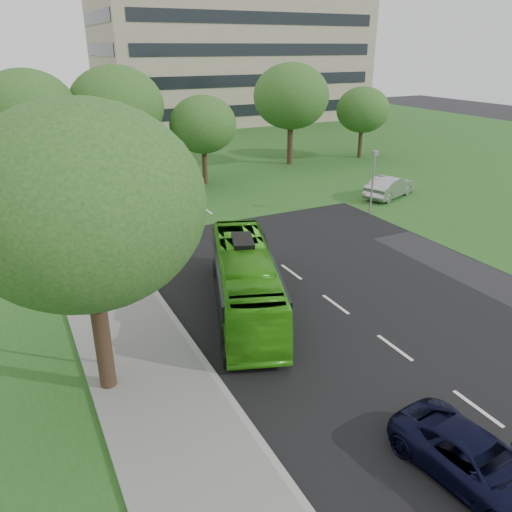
% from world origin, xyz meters
% --- Properties ---
extents(ground, '(160.00, 160.00, 0.00)m').
position_xyz_m(ground, '(0.00, 0.00, 0.00)').
color(ground, black).
rests_on(ground, ground).
extents(street_surfaces, '(120.00, 120.00, 0.15)m').
position_xyz_m(street_surfaces, '(-0.38, 22.75, 0.03)').
color(street_surfaces, black).
rests_on(street_surfaces, ground).
extents(office_building, '(40.10, 20.10, 25.00)m').
position_xyz_m(office_building, '(21.96, 61.96, 12.50)').
color(office_building, gray).
rests_on(office_building, ground).
extents(tree_park_a, '(7.22, 7.22, 9.60)m').
position_xyz_m(tree_park_a, '(-10.37, 26.37, 6.51)').
color(tree_park_a, black).
rests_on(tree_park_a, ground).
extents(tree_park_b, '(7.41, 7.41, 9.72)m').
position_xyz_m(tree_park_b, '(-3.87, 26.75, 6.55)').
color(tree_park_b, black).
rests_on(tree_park_b, ground).
extents(tree_park_c, '(5.54, 5.54, 7.36)m').
position_xyz_m(tree_park_c, '(2.69, 25.13, 4.99)').
color(tree_park_c, black).
rests_on(tree_park_c, ground).
extents(tree_park_d, '(7.27, 7.27, 9.62)m').
position_xyz_m(tree_park_d, '(13.15, 28.63, 6.51)').
color(tree_park_d, black).
rests_on(tree_park_d, ground).
extents(tree_park_e, '(5.42, 5.42, 7.22)m').
position_xyz_m(tree_park_e, '(21.36, 27.98, 4.91)').
color(tree_park_e, black).
rests_on(tree_park_e, ground).
extents(tree_side_near, '(7.33, 7.33, 9.74)m').
position_xyz_m(tree_side_near, '(-10.56, 0.58, 6.61)').
color(tree_side_near, black).
rests_on(tree_side_near, ground).
extents(bus, '(5.65, 10.33, 2.82)m').
position_xyz_m(bus, '(-3.85, 3.56, 1.41)').
color(bus, '#38A116').
rests_on(bus, ground).
extents(sedan, '(5.44, 3.53, 1.69)m').
position_xyz_m(sedan, '(14.03, 14.72, 0.85)').
color(sedan, '#A8A8AD').
rests_on(sedan, ground).
extents(suv, '(2.74, 5.03, 1.34)m').
position_xyz_m(suv, '(-2.50, -8.00, 0.67)').
color(suv, black).
rests_on(suv, ground).
extents(traffic_light, '(0.77, 0.19, 4.84)m').
position_xyz_m(traffic_light, '(-10.35, 2.00, 2.84)').
color(traffic_light, black).
rests_on(traffic_light, ground).
extents(camera_pole, '(0.42, 0.38, 4.46)m').
position_xyz_m(camera_pole, '(10.00, 12.02, 2.88)').
color(camera_pole, gray).
rests_on(camera_pole, ground).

